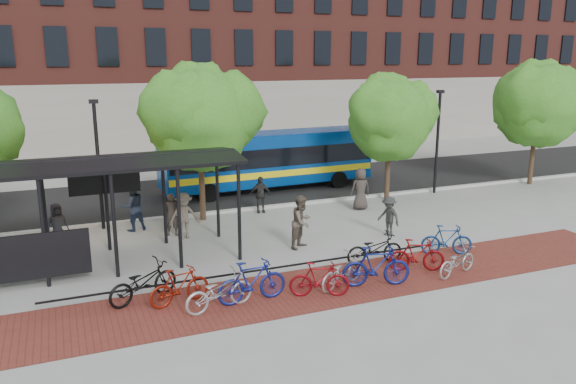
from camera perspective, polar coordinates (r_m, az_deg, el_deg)
name	(u,v)px	position (r m, az deg, el deg)	size (l,w,h in m)	color
ground	(299,234)	(21.89, 1.17, -4.25)	(160.00, 160.00, 0.00)	#9E9E99
asphalt_street	(238,190)	(29.13, -5.11, 0.25)	(160.00, 8.00, 0.01)	black
curb	(264,207)	(25.44, -2.42, -1.56)	(160.00, 0.25, 0.12)	#B7B7B2
brick_strip	(305,290)	(16.85, 1.70, -9.88)	(24.00, 3.00, 0.01)	maroon
bike_rack_rail	(253,285)	(17.19, -3.55, -9.42)	(12.00, 0.05, 0.95)	black
building_brick	(286,16)	(48.79, -0.22, 17.49)	(55.00, 14.00, 20.00)	maroon
bus_shelter	(70,177)	(18.99, -21.30, 1.38)	(10.60, 3.07, 3.60)	black
tree_b	(201,114)	(23.20, -8.79, 7.88)	(5.15, 4.20, 6.47)	#382619
tree_c	(391,115)	(26.81, 10.42, 7.70)	(4.66, 3.80, 5.92)	#382619
tree_d	(539,100)	(32.52, 24.12, 8.49)	(5.39, 4.40, 6.55)	#382619
lamp_post_left	(98,161)	(23.08, -18.72, 2.99)	(0.35, 0.20, 5.12)	black
lamp_post_right	(437,139)	(28.83, 14.95, 5.25)	(0.35, 0.20, 5.12)	black
bus	(268,157)	(28.73, -2.03, 3.55)	(11.01, 2.93, 2.95)	navy
bike_0	(143,282)	(16.44, -14.51, -8.85)	(0.74, 2.13, 1.12)	black
bike_1	(179,286)	(16.02, -10.97, -9.36)	(0.50, 1.78, 1.07)	maroon
bike_2	(219,291)	(15.54, -7.01, -9.97)	(0.70, 2.01, 1.05)	#A4A4A6
bike_3	(252,281)	(15.86, -3.69, -9.06)	(0.58, 2.04, 1.23)	navy
bike_5	(319,279)	(16.23, 3.21, -8.86)	(0.49, 1.73, 1.04)	maroon
bike_6	(342,271)	(16.95, 5.48, -8.01)	(0.65, 1.86, 0.98)	#ABABAD
bike_7	(376,266)	(17.07, 8.94, -7.48)	(0.59, 2.07, 1.25)	navy
bike_8	(375,249)	(18.90, 8.79, -5.71)	(0.69, 1.97, 1.03)	black
bike_9	(417,255)	(18.50, 12.93, -6.25)	(0.51, 1.79, 1.08)	maroon
bike_10	(457,261)	(18.51, 16.78, -6.74)	(0.61, 1.76, 0.92)	#9E9EA1
bike_11	(447,240)	(20.26, 15.82, -4.69)	(0.50, 1.77, 1.06)	navy
pedestrian_0	(57,225)	(21.92, -22.39, -3.11)	(0.78, 0.51, 1.60)	black
pedestrian_1	(171,214)	(21.91, -11.76, -2.25)	(0.61, 0.40, 1.67)	#37302C
pedestrian_2	(133,207)	(22.85, -15.50, -1.43)	(0.95, 0.74, 1.96)	navy
pedestrian_3	(184,216)	(21.43, -10.51, -2.40)	(1.15, 0.66, 1.78)	brown
pedestrian_4	(260,195)	(24.66, -2.85, -0.26)	(0.95, 0.39, 1.62)	#292929
pedestrian_6	(360,189)	(25.30, 7.37, 0.30)	(0.91, 0.60, 1.87)	#38302C
pedestrian_8	(302,222)	(20.08, 1.42, -3.03)	(0.94, 0.73, 1.93)	brown
pedestrian_9	(389,216)	(21.79, 10.19, -2.44)	(1.00, 0.57, 1.54)	#2B2B2B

